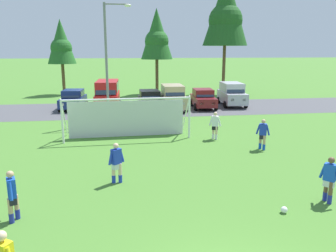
# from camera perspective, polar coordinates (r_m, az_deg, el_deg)

# --- Properties ---
(ground_plane) EXTENTS (400.00, 400.00, 0.00)m
(ground_plane) POSITION_cam_1_polar(r_m,az_deg,el_deg) (21.44, -1.77, -1.16)
(ground_plane) COLOR #477A2D
(parking_lot_strip) EXTENTS (52.00, 8.40, 0.01)m
(parking_lot_strip) POSITION_cam_1_polar(r_m,az_deg,el_deg) (30.30, -3.72, 2.97)
(parking_lot_strip) COLOR #4C4C51
(parking_lot_strip) RESTS_ON ground
(soccer_ball) EXTENTS (0.22, 0.22, 0.22)m
(soccer_ball) POSITION_cam_1_polar(r_m,az_deg,el_deg) (11.83, 19.17, -13.33)
(soccer_ball) COLOR white
(soccer_ball) RESTS_ON ground
(soccer_goal) EXTENTS (7.47, 2.15, 2.57)m
(soccer_goal) POSITION_cam_1_polar(r_m,az_deg,el_deg) (20.26, -7.00, 1.67)
(soccer_goal) COLOR white
(soccer_goal) RESTS_ON ground
(player_striker_near) EXTENTS (0.47, 0.67, 1.64)m
(player_striker_near) POSITION_cam_1_polar(r_m,az_deg,el_deg) (12.90, 25.78, -8.26)
(player_striker_near) COLOR brown
(player_striker_near) RESTS_ON ground
(player_midfield_center) EXTENTS (0.67, 0.48, 1.64)m
(player_midfield_center) POSITION_cam_1_polar(r_m,az_deg,el_deg) (13.44, -8.77, -6.25)
(player_midfield_center) COLOR beige
(player_midfield_center) RESTS_ON ground
(player_defender_far) EXTENTS (0.36, 0.74, 1.64)m
(player_defender_far) POSITION_cam_1_polar(r_m,az_deg,el_deg) (11.47, -24.98, -10.78)
(player_defender_far) COLOR tan
(player_defender_far) RESTS_ON ground
(player_winger_left) EXTENTS (0.68, 0.43, 1.64)m
(player_winger_left) POSITION_cam_1_polar(r_m,az_deg,el_deg) (19.90, 8.01, 0.06)
(player_winger_left) COLOR beige
(player_winger_left) RESTS_ON ground
(player_winger_right) EXTENTS (0.67, 0.45, 1.64)m
(player_winger_right) POSITION_cam_1_polar(r_m,az_deg,el_deg) (18.36, 15.83, -1.40)
(player_winger_right) COLOR tan
(player_winger_right) RESTS_ON ground
(parked_car_slot_far_left) EXTENTS (2.26, 4.31, 1.72)m
(parked_car_slot_far_left) POSITION_cam_1_polar(r_m,az_deg,el_deg) (31.10, -15.85, 4.39)
(parked_car_slot_far_left) COLOR navy
(parked_car_slot_far_left) RESTS_ON ground
(parked_car_slot_left) EXTENTS (2.35, 4.88, 2.52)m
(parked_car_slot_left) POSITION_cam_1_polar(r_m,az_deg,el_deg) (30.45, -10.25, 5.39)
(parked_car_slot_left) COLOR red
(parked_car_slot_left) RESTS_ON ground
(parked_car_slot_center_left) EXTENTS (2.11, 4.24, 1.72)m
(parked_car_slot_center_left) POSITION_cam_1_polar(r_m,az_deg,el_deg) (29.61, -3.10, 4.46)
(parked_car_slot_center_left) COLOR black
(parked_car_slot_center_left) RESTS_ON ground
(parked_car_slot_center) EXTENTS (2.20, 4.63, 2.16)m
(parked_car_slot_center) POSITION_cam_1_polar(r_m,az_deg,el_deg) (29.74, 0.82, 4.97)
(parked_car_slot_center) COLOR tan
(parked_car_slot_center) RESTS_ON ground
(parked_car_slot_center_right) EXTENTS (2.24, 4.30, 1.72)m
(parked_car_slot_center_right) POSITION_cam_1_polar(r_m,az_deg,el_deg) (30.67, 6.02, 4.70)
(parked_car_slot_center_right) COLOR maroon
(parked_car_slot_center_right) RESTS_ON ground
(parked_car_slot_right) EXTENTS (2.40, 4.73, 2.16)m
(parked_car_slot_right) POSITION_cam_1_polar(r_m,az_deg,el_deg) (32.43, 10.83, 5.41)
(parked_car_slot_right) COLOR #B2B2BC
(parked_car_slot_right) RESTS_ON ground
(tree_left_edge) EXTENTS (3.24, 3.24, 8.65)m
(tree_left_edge) POSITION_cam_1_polar(r_m,az_deg,el_deg) (41.63, -17.76, 13.29)
(tree_left_edge) COLOR brown
(tree_left_edge) RESTS_ON ground
(tree_mid_left) EXTENTS (3.70, 3.70, 9.87)m
(tree_mid_left) POSITION_cam_1_polar(r_m,az_deg,el_deg) (40.12, -1.94, 15.12)
(tree_mid_left) COLOR brown
(tree_mid_left) RESTS_ON ground
(tree_center_back) EXTENTS (5.09, 5.09, 13.58)m
(tree_center_back) POSITION_cam_1_polar(r_m,az_deg,el_deg) (40.30, 9.82, 18.60)
(tree_center_back) COLOR brown
(tree_center_back) RESTS_ON ground
(street_lamp) EXTENTS (2.00, 0.32, 8.36)m
(street_lamp) POSITION_cam_1_polar(r_m,az_deg,el_deg) (24.51, -10.05, 10.63)
(street_lamp) COLOR slate
(street_lamp) RESTS_ON ground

